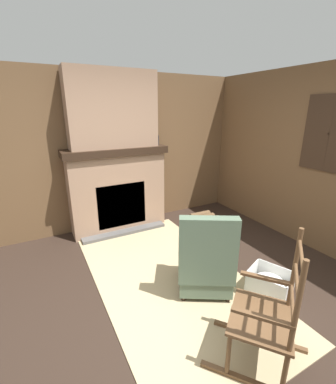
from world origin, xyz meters
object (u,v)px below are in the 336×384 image
(oil_lamp_vase, at_px, (76,144))
(storage_case, at_px, (150,140))
(armchair, at_px, (205,262))
(decorative_plate_on_mantel, at_px, (113,140))
(rocking_chair, at_px, (266,322))
(firewood_stack, at_px, (204,221))
(laundry_basket, at_px, (270,284))

(oil_lamp_vase, height_order, storage_case, oil_lamp_vase)
(armchair, relative_size, storage_case, 3.61)
(decorative_plate_on_mantel, bearing_deg, rocking_chair, 4.44)
(firewood_stack, distance_m, storage_case, 1.68)
(decorative_plate_on_mantel, bearing_deg, laundry_basket, 19.99)
(oil_lamp_vase, bearing_deg, firewood_stack, 68.67)
(storage_case, relative_size, decorative_plate_on_mantel, 1.23)
(laundry_basket, bearing_deg, storage_case, -173.72)
(firewood_stack, bearing_deg, oil_lamp_vase, -111.33)
(armchair, xyz_separation_m, firewood_stack, (-1.33, 0.96, -0.24))
(oil_lamp_vase, height_order, decorative_plate_on_mantel, oil_lamp_vase)
(storage_case, bearing_deg, rocking_chair, -7.65)
(oil_lamp_vase, bearing_deg, laundry_basket, 30.73)
(laundry_basket, xyz_separation_m, oil_lamp_vase, (-2.49, -1.48, 1.33))
(rocking_chair, xyz_separation_m, decorative_plate_on_mantel, (-3.03, -0.24, 1.10))
(laundry_basket, bearing_deg, rocking_chair, -52.72)
(armchair, distance_m, decorative_plate_on_mantel, 2.40)
(storage_case, bearing_deg, firewood_stack, 42.38)
(rocking_chair, relative_size, firewood_stack, 2.85)
(armchair, xyz_separation_m, storage_case, (-2.06, 0.29, 1.11))
(firewood_stack, distance_m, decorative_plate_on_mantel, 2.05)
(firewood_stack, bearing_deg, rocking_chair, -25.22)
(rocking_chair, height_order, firewood_stack, rocking_chair)
(rocking_chair, bearing_deg, firewood_stack, -63.65)
(laundry_basket, relative_size, decorative_plate_on_mantel, 2.36)
(oil_lamp_vase, bearing_deg, decorative_plate_on_mantel, 92.02)
(armchair, relative_size, decorative_plate_on_mantel, 4.44)
(storage_case, bearing_deg, armchair, -8.00)
(firewood_stack, bearing_deg, storage_case, -137.62)
(firewood_stack, distance_m, oil_lamp_vase, 2.43)
(oil_lamp_vase, bearing_deg, armchair, 24.00)
(rocking_chair, relative_size, laundry_basket, 2.19)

